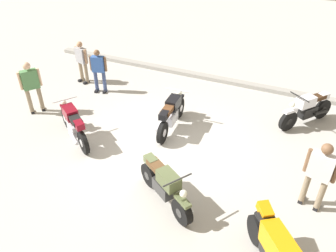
% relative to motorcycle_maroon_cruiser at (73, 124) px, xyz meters
% --- Properties ---
extents(ground_plane, '(40.00, 40.00, 0.00)m').
position_rel_motorcycle_maroon_cruiser_xyz_m(ground_plane, '(2.35, 0.73, -0.52)').
color(ground_plane, '#ADAAA3').
extents(curb_edge, '(14.00, 0.30, 0.15)m').
position_rel_motorcycle_maroon_cruiser_xyz_m(curb_edge, '(2.35, 5.33, -0.45)').
color(curb_edge, gray).
rests_on(curb_edge, ground).
extents(motorcycle_maroon_cruiser, '(1.81, 1.25, 1.09)m').
position_rel_motorcycle_maroon_cruiser_xyz_m(motorcycle_maroon_cruiser, '(0.00, 0.00, 0.00)').
color(motorcycle_maroon_cruiser, black).
rests_on(motorcycle_maroon_cruiser, ground).
extents(motorcycle_silver_cruiser, '(1.36, 1.74, 1.09)m').
position_rel_motorcycle_maroon_cruiser_xyz_m(motorcycle_silver_cruiser, '(5.93, 3.60, 0.00)').
color(motorcycle_silver_cruiser, black).
rests_on(motorcycle_silver_cruiser, ground).
extents(motorcycle_olive_vintage, '(1.73, 1.19, 1.07)m').
position_rel_motorcycle_maroon_cruiser_xyz_m(motorcycle_olive_vintage, '(3.36, -1.11, -0.03)').
color(motorcycle_olive_vintage, black).
rests_on(motorcycle_olive_vintage, ground).
extents(motorcycle_orange_sportbike, '(1.26, 1.72, 1.14)m').
position_rel_motorcycle_maroon_cruiser_xyz_m(motorcycle_orange_sportbike, '(5.88, -1.85, 0.07)').
color(motorcycle_orange_sportbike, black).
rests_on(motorcycle_orange_sportbike, ground).
extents(motorcycle_black_cruiser, '(0.70, 2.09, 1.09)m').
position_rel_motorcycle_maroon_cruiser_xyz_m(motorcycle_black_cruiser, '(2.29, 1.63, 0.00)').
color(motorcycle_black_cruiser, black).
rests_on(motorcycle_black_cruiser, ground).
extents(person_in_blue_shirt, '(0.62, 0.40, 1.58)m').
position_rel_motorcycle_maroon_cruiser_xyz_m(person_in_blue_shirt, '(-1.00, 2.76, 0.36)').
color(person_in_blue_shirt, '#384772').
rests_on(person_in_blue_shirt, ground).
extents(person_in_gray_shirt, '(0.62, 0.40, 1.59)m').
position_rel_motorcycle_maroon_cruiser_xyz_m(person_in_gray_shirt, '(-2.01, 3.16, 0.37)').
color(person_in_gray_shirt, gray).
rests_on(person_in_gray_shirt, ground).
extents(person_in_green_shirt, '(0.51, 0.60, 1.74)m').
position_rel_motorcycle_maroon_cruiser_xyz_m(person_in_green_shirt, '(-2.09, 0.70, 0.48)').
color(person_in_green_shirt, gray).
rests_on(person_in_green_shirt, ground).
extents(person_in_white_shirt, '(0.67, 0.40, 1.74)m').
position_rel_motorcycle_maroon_cruiser_xyz_m(person_in_white_shirt, '(6.38, 0.11, 0.49)').
color(person_in_white_shirt, gray).
rests_on(person_in_white_shirt, ground).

